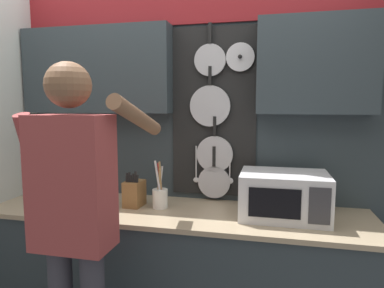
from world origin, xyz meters
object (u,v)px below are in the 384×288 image
Objects in this scene: knife_block at (134,193)px; person at (75,208)px; microwave at (284,195)px; utensil_crock at (160,196)px.

person is at bearing -94.21° from knife_block.
utensil_crock reaches higher than microwave.
knife_block is 0.65m from person.
person is at bearing -147.99° from microwave.
person reaches higher than knife_block.
knife_block is at bearing -179.88° from utensil_crock.
utensil_crock reaches higher than knife_block.
utensil_crock is at bearing 0.12° from knife_block.
microwave is 0.29× the size of person.
utensil_crock is 0.18× the size of person.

